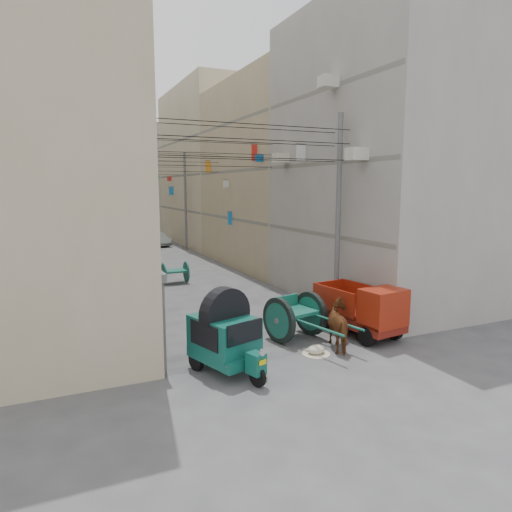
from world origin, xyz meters
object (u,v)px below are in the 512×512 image
feed_sack (316,350)px  horse (342,326)px  distant_car_grey (157,239)px  mini_truck (366,312)px  second_cart (175,272)px  auto_rickshaw (225,334)px  tonga_cart (295,316)px  distant_car_white (142,254)px  distant_car_green (110,237)px

feed_sack → horse: 1.20m
horse → distant_car_grey: size_ratio=0.51×
mini_truck → second_cart: mini_truck is taller
second_cart → mini_truck: bearing=-72.5°
auto_rickshaw → distant_car_grey: auto_rickshaw is taller
tonga_cart → feed_sack: 1.72m
tonga_cart → mini_truck: size_ratio=1.05×
distant_car_white → distant_car_green: 12.84m
mini_truck → distant_car_grey: 28.21m
distant_car_white → horse: bearing=96.5°
tonga_cart → second_cart: tonga_cart is taller
second_cart → distant_car_green: 20.61m
mini_truck → feed_sack: (-2.46, -0.71, -0.75)m
mini_truck → second_cart: bearing=100.6°
horse → tonga_cart: bearing=-42.2°
mini_truck → horse: bearing=-164.3°
distant_car_grey → second_cart: bearing=-112.0°
distant_car_white → auto_rickshaw: bearing=84.9°
second_cart → distant_car_green: size_ratio=0.36×
tonga_cart → second_cart: (-1.49, 10.81, -0.19)m
auto_rickshaw → tonga_cart: 3.63m
feed_sack → distant_car_white: distant_car_white is taller
horse → mini_truck: bearing=-140.2°
tonga_cart → second_cart: 10.91m
auto_rickshaw → distant_car_grey: 29.33m
feed_sack → horse: bearing=5.1°
auto_rickshaw → tonga_cart: auto_rickshaw is taller
tonga_cart → second_cart: size_ratio=2.76×
second_cart → horse: bearing=-79.7°
auto_rickshaw → second_cart: 12.63m
mini_truck → feed_sack: size_ratio=6.20×
distant_car_white → tonga_cart: bearing=94.4°
tonga_cart → distant_car_white: tonga_cart is taller
mini_truck → auto_rickshaw: bearing=-179.0°
feed_sack → auto_rickshaw: bearing=-177.8°
feed_sack → tonga_cart: bearing=85.8°
horse → distant_car_white: 20.25m
mini_truck → distant_car_green: 32.63m
horse → distant_car_green: size_ratio=0.49×
mini_truck → distant_car_green: bearing=91.0°
auto_rickshaw → distant_car_white: 20.32m
auto_rickshaw → distant_car_grey: size_ratio=0.77×
tonga_cart → distant_car_green: 31.49m
tonga_cart → feed_sack: bearing=-106.8°
mini_truck → distant_car_white: bearing=94.7°
horse → distant_car_green: (-3.43, 32.88, -0.23)m
auto_rickshaw → second_cart: (1.71, 12.50, -0.48)m
distant_car_white → feed_sack: bearing=93.6°
distant_car_green → distant_car_grey: bearing=147.7°
distant_car_green → distant_car_white: bearing=109.1°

